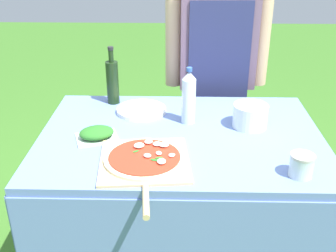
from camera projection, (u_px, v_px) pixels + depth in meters
prep_table at (181, 152)px, 1.96m from camera, size 1.30×0.92×0.81m
person_cook at (217, 62)px, 2.46m from camera, size 0.60×0.21×1.60m
pizza_on_peel at (145, 160)px, 1.69m from camera, size 0.39×0.56×0.05m
oil_bottle at (113, 81)px, 2.20m from camera, size 0.06×0.06×0.30m
water_bottle at (189, 97)px, 1.98m from camera, size 0.07×0.07×0.28m
herb_container at (97, 133)px, 1.87m from camera, size 0.22×0.19×0.05m
mixing_tub at (250, 116)px, 1.97m from camera, size 0.16×0.16×0.11m
plate_stack at (141, 110)px, 2.14m from camera, size 0.25×0.25×0.02m
sauce_jar at (301, 167)px, 1.59m from camera, size 0.09×0.09×0.09m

